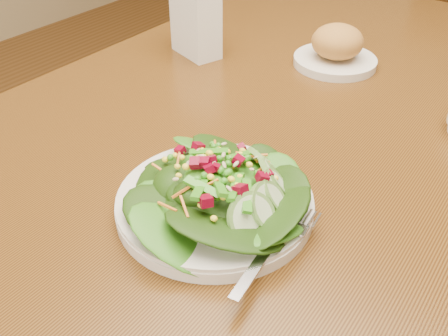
{
  "coord_description": "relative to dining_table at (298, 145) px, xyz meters",
  "views": [
    {
      "loc": [
        0.35,
        -0.73,
        1.17
      ],
      "look_at": [
        0.06,
        -0.32,
        0.8
      ],
      "focal_mm": 40.0,
      "sensor_mm": 36.0,
      "label": 1
    }
  ],
  "objects": [
    {
      "name": "salad_plate",
      "position": [
        0.06,
        -0.34,
        0.13
      ],
      "size": [
        0.26,
        0.25,
        0.07
      ],
      "rotation": [
        0.0,
        0.0,
        0.33
      ],
      "color": "silver",
      "rests_on": "dining_table"
    },
    {
      "name": "dining_table",
      "position": [
        0.0,
        0.0,
        0.0
      ],
      "size": [
        0.9,
        1.4,
        0.75
      ],
      "color": "brown",
      "rests_on": "ground_plane"
    },
    {
      "name": "napkin_holder",
      "position": [
        -0.27,
        0.04,
        0.17
      ],
      "size": [
        0.12,
        0.09,
        0.14
      ],
      "rotation": [
        0.0,
        0.0,
        -0.33
      ],
      "color": "white",
      "rests_on": "dining_table"
    },
    {
      "name": "bread_plate",
      "position": [
        -0.01,
        0.16,
        0.13
      ],
      "size": [
        0.16,
        0.16,
        0.08
      ],
      "color": "silver",
      "rests_on": "dining_table"
    }
  ]
}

